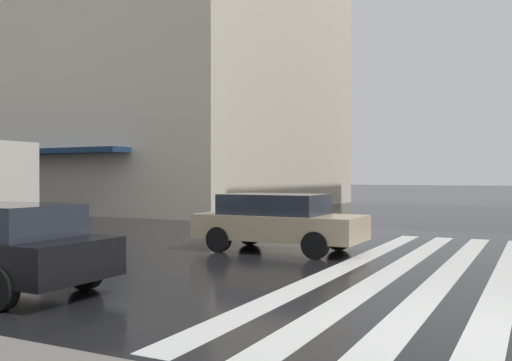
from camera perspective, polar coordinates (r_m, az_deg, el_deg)
ground_plane at (r=7.38m, az=22.77°, el=-14.16°), size 220.00×220.00×0.00m
zebra_crossing at (r=11.32m, az=21.35°, el=-8.99°), size 13.00×5.50×0.01m
haussmann_block_mid at (r=39.49m, az=-14.58°, el=11.20°), size 20.18×27.34×18.84m
car_champagne at (r=13.92m, az=2.23°, el=-4.07°), size 1.85×4.10×1.41m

